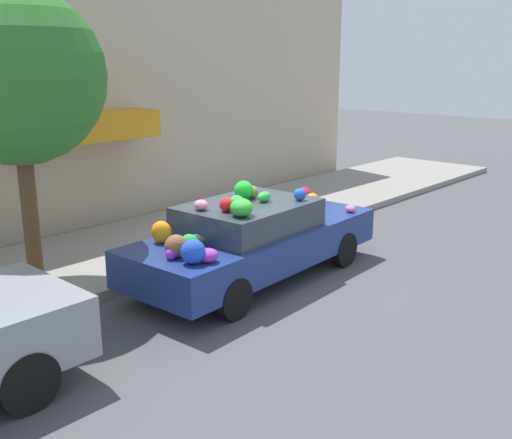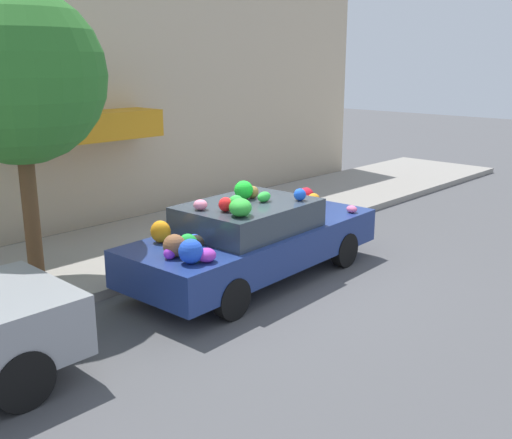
{
  "view_description": "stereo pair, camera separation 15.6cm",
  "coord_description": "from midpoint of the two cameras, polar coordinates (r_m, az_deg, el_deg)",
  "views": [
    {
      "loc": [
        -6.8,
        -6.13,
        3.46
      ],
      "look_at": [
        0.0,
        0.08,
        0.99
      ],
      "focal_mm": 42.0,
      "sensor_mm": 36.0,
      "label": 1
    },
    {
      "loc": [
        -6.7,
        -6.24,
        3.46
      ],
      "look_at": [
        0.0,
        0.08,
        0.99
      ],
      "focal_mm": 42.0,
      "sensor_mm": 36.0,
      "label": 2
    }
  ],
  "objects": [
    {
      "name": "ground_plane",
      "position": [
        9.79,
        -0.09,
        -5.7
      ],
      "size": [
        60.0,
        60.0,
        0.0
      ],
      "primitive_type": "plane",
      "color": "#4C4C4F"
    },
    {
      "name": "sidewalk_curb",
      "position": [
        11.66,
        -9.92,
        -2.12
      ],
      "size": [
        24.0,
        3.2,
        0.15
      ],
      "color": "gray",
      "rests_on": "ground"
    },
    {
      "name": "building_facade",
      "position": [
        13.01,
        -16.65,
        11.0
      ],
      "size": [
        18.0,
        1.2,
        5.44
      ],
      "color": "#C6B293",
      "rests_on": "ground"
    },
    {
      "name": "street_tree",
      "position": [
        9.38,
        -22.32,
        12.43
      ],
      "size": [
        2.54,
        2.54,
        4.36
      ],
      "color": "brown",
      "rests_on": "sidewalk_curb"
    },
    {
      "name": "fire_hydrant",
      "position": [
        11.71,
        -0.82,
        0.32
      ],
      "size": [
        0.2,
        0.2,
        0.7
      ],
      "color": "gold",
      "rests_on": "sidewalk_curb"
    },
    {
      "name": "art_car",
      "position": [
        9.56,
        -0.73,
        -1.76
      ],
      "size": [
        4.68,
        1.94,
        1.6
      ],
      "rotation": [
        0.0,
        0.0,
        0.05
      ],
      "color": "navy",
      "rests_on": "ground"
    }
  ]
}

